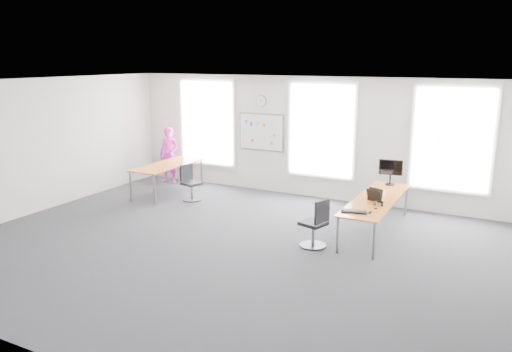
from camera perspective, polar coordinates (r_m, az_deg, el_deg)
The scene contains 22 objects.
floor at distance 9.36m, azimuth -3.07°, elevation -8.12°, with size 10.00×10.00×0.00m, color #242429.
ceiling at distance 8.72m, azimuth -3.32°, elevation 10.55°, with size 10.00×10.00×0.00m, color white.
wall_back at distance 12.47m, azimuth 6.21°, elevation 4.39°, with size 10.00×10.00×0.00m, color white.
wall_front at distance 5.97m, azimuth -23.22°, elevation -6.54°, with size 10.00×10.00×0.00m, color white.
wall_left at distance 12.21m, azimuth -23.88°, elevation 3.13°, with size 10.00×10.00×0.00m, color white.
window_left at distance 13.78m, azimuth -5.58°, elevation 6.09°, with size 1.60×0.06×2.20m, color silver.
window_mid at distance 12.31m, azimuth 7.49°, elevation 5.18°, with size 1.60×0.06×2.20m, color silver.
window_right at distance 11.65m, azimuth 21.51°, elevation 3.91°, with size 1.60×0.06×2.20m, color silver.
desk_right at distance 10.18m, azimuth 13.58°, elevation -2.77°, with size 0.77×2.91×0.71m.
desk_left at distance 12.97m, azimuth -10.08°, elevation 1.05°, with size 0.85×2.12×0.78m.
chair_right at distance 9.29m, azimuth 6.83°, elevation -5.69°, with size 0.52×0.52×0.93m.
chair_left at distance 12.38m, azimuth -7.52°, elevation -0.98°, with size 0.49×0.49×0.88m.
person at distance 14.15m, azimuth -9.91°, elevation 2.38°, with size 0.57×0.37×1.56m, color #E828C3.
whiteboard at distance 12.98m, azimuth 0.59°, elevation 5.04°, with size 1.20×0.03×0.90m, color white.
wall_clock at distance 12.89m, azimuth 0.60°, elevation 8.56°, with size 0.30×0.30×0.04m, color gray.
keyboard at distance 9.18m, azimuth 11.13°, elevation -4.04°, with size 0.47×0.17×0.02m, color black.
mouse at distance 9.18m, azimuth 12.91°, elevation -4.07°, with size 0.07×0.11×0.04m, color black.
lens_cap at distance 9.51m, azimuth 13.51°, elevation -3.61°, with size 0.06×0.06×0.01m, color black.
headphones at distance 9.67m, azimuth 13.83°, elevation -3.06°, with size 0.18×0.09×0.10m.
laptop_sleeve at distance 9.92m, azimuth 13.40°, elevation -2.16°, with size 0.32×0.27×0.26m.
paper_stack at distance 10.37m, azimuth 13.59°, elevation -1.92°, with size 0.31×0.23×0.11m, color beige.
monitor at distance 11.27m, azimuth 15.13°, elevation 0.68°, with size 0.50×0.21×0.56m.
Camera 1 is at (4.45, -7.49, 3.42)m, focal length 35.00 mm.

